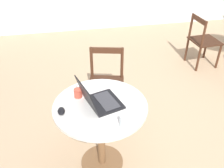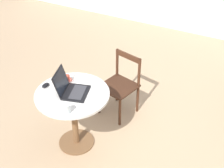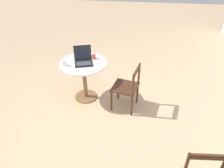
{
  "view_description": "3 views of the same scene",
  "coord_description": "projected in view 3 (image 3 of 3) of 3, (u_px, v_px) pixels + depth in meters",
  "views": [
    {
      "loc": [
        -1.03,
        -2.04,
        2.09
      ],
      "look_at": [
        -0.59,
        0.17,
        0.57
      ],
      "focal_mm": 40.0,
      "sensor_mm": 36.0,
      "label": 1
    },
    {
      "loc": [
        0.84,
        -2.55,
        2.78
      ],
      "look_at": [
        -0.59,
        0.13,
        0.62
      ],
      "focal_mm": 50.0,
      "sensor_mm": 36.0,
      "label": 2
    },
    {
      "loc": [
        2.44,
        0.51,
        2.6
      ],
      "look_at": [
        -0.46,
        0.15,
        0.58
      ],
      "focal_mm": 35.0,
      "sensor_mm": 36.0,
      "label": 3
    }
  ],
  "objects": [
    {
      "name": "cafe_table_near",
      "position": [
        84.0,
        71.0,
        3.87
      ],
      "size": [
        0.81,
        0.81,
        0.75
      ],
      "color": "brown",
      "rests_on": "ground_plane"
    },
    {
      "name": "ground_plane",
      "position": [
        99.0,
        129.0,
        3.52
      ],
      "size": [
        16.0,
        16.0,
        0.0
      ],
      "primitive_type": "plane",
      "color": "tan"
    },
    {
      "name": "mouse",
      "position": [
        85.0,
        53.0,
        4.04
      ],
      "size": [
        0.06,
        0.1,
        0.03
      ],
      "color": "black",
      "rests_on": "cafe_table_near"
    },
    {
      "name": "chair_near_back",
      "position": [
        127.0,
        88.0,
        3.74
      ],
      "size": [
        0.5,
        0.5,
        0.83
      ],
      "color": "#472819",
      "rests_on": "ground_plane"
    },
    {
      "name": "mug",
      "position": [
        94.0,
        57.0,
        3.88
      ],
      "size": [
        0.11,
        0.07,
        0.08
      ],
      "color": "#C64C38",
      "rests_on": "cafe_table_near"
    },
    {
      "name": "laptop",
      "position": [
        83.0,
        60.0,
        3.76
      ],
      "size": [
        0.4,
        0.38,
        0.26
      ],
      "color": "black",
      "rests_on": "cafe_table_near"
    },
    {
      "name": "drinking_glass",
      "position": [
        64.0,
        63.0,
        3.67
      ],
      "size": [
        0.07,
        0.07,
        0.1
      ],
      "color": "silver",
      "rests_on": "cafe_table_near"
    }
  ]
}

